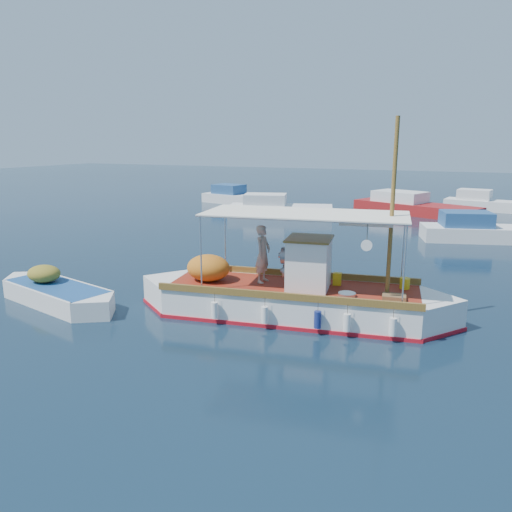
% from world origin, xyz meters
% --- Properties ---
extents(ground, '(160.00, 160.00, 0.00)m').
position_xyz_m(ground, '(0.00, 0.00, 0.00)').
color(ground, black).
rests_on(ground, ground).
extents(fishing_caique, '(10.18, 3.81, 6.28)m').
position_xyz_m(fishing_caique, '(0.04, -0.47, 0.56)').
color(fishing_caique, white).
rests_on(fishing_caique, ground).
extents(dinghy, '(5.59, 2.57, 1.40)m').
position_xyz_m(dinghy, '(-7.64, -2.54, 0.29)').
color(dinghy, white).
rests_on(dinghy, ground).
extents(bg_boat_nw, '(7.80, 4.34, 1.80)m').
position_xyz_m(bg_boat_nw, '(-7.97, 19.01, 0.49)').
color(bg_boat_nw, silver).
rests_on(bg_boat_nw, ground).
extents(bg_boat_n, '(9.63, 6.25, 1.80)m').
position_xyz_m(bg_boat_n, '(0.86, 24.31, 0.49)').
color(bg_boat_n, maroon).
rests_on(bg_boat_n, ground).
extents(bg_boat_ne, '(6.78, 3.84, 1.80)m').
position_xyz_m(bg_boat_ne, '(5.51, 14.97, 0.49)').
color(bg_boat_ne, silver).
rests_on(bg_boat_ne, ground).
extents(bg_boat_far_w, '(6.59, 3.54, 1.80)m').
position_xyz_m(bg_boat_far_w, '(-14.09, 24.64, 0.49)').
color(bg_boat_far_w, silver).
rests_on(bg_boat_far_w, ground).
extents(bg_boat_far_n, '(6.27, 2.99, 1.80)m').
position_xyz_m(bg_boat_far_n, '(5.78, 28.46, 0.49)').
color(bg_boat_far_n, silver).
rests_on(bg_boat_far_n, ground).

